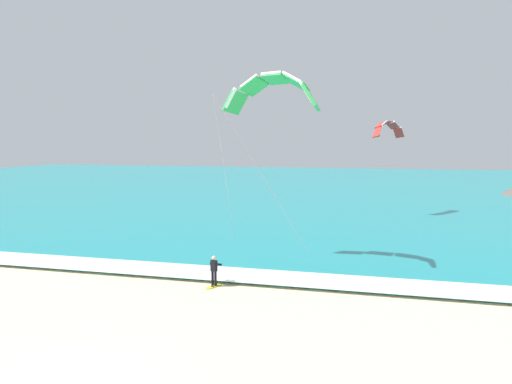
% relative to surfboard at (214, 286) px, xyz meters
% --- Properties ---
extents(sea, '(200.00, 120.00, 0.20)m').
position_rel_surfboard_xyz_m(sea, '(-1.23, 60.83, 0.07)').
color(sea, teal).
rests_on(sea, ground).
extents(surf_foam, '(200.00, 2.92, 0.04)m').
position_rel_surfboard_xyz_m(surf_foam, '(-1.23, 1.83, 0.19)').
color(surf_foam, white).
rests_on(surf_foam, sea).
extents(surfboard, '(0.87, 1.47, 0.09)m').
position_rel_surfboard_xyz_m(surfboard, '(0.00, 0.00, 0.00)').
color(surfboard, yellow).
rests_on(surfboard, ground).
extents(kitesurfer, '(0.63, 0.63, 1.69)m').
position_rel_surfboard_xyz_m(kitesurfer, '(0.01, 0.02, 0.91)').
color(kitesurfer, black).
rests_on(kitesurfer, ground).
extents(kite_primary, '(6.54, 6.40, 10.83)m').
position_rel_surfboard_xyz_m(kite_primary, '(2.04, 5.22, 10.97)').
color(kite_primary, green).
extents(kite_distant, '(3.31, 4.72, 1.85)m').
position_rel_surfboard_xyz_m(kite_distant, '(8.98, 28.88, 9.29)').
color(kite_distant, red).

